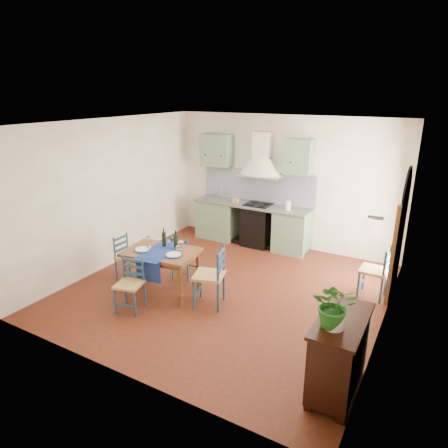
% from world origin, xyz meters
% --- Properties ---
extents(floor, '(5.00, 5.00, 0.00)m').
position_xyz_m(floor, '(0.00, 0.00, 0.00)').
color(floor, '#41180D').
rests_on(floor, ground).
extents(back_wall, '(5.00, 0.96, 2.80)m').
position_xyz_m(back_wall, '(-0.47, 2.29, 1.05)').
color(back_wall, white).
rests_on(back_wall, ground).
extents(right_wall, '(0.26, 5.00, 2.80)m').
position_xyz_m(right_wall, '(2.50, 0.28, 1.34)').
color(right_wall, white).
rests_on(right_wall, ground).
extents(left_wall, '(0.04, 5.00, 2.80)m').
position_xyz_m(left_wall, '(-2.50, 0.00, 1.40)').
color(left_wall, white).
rests_on(left_wall, ground).
extents(ceiling, '(5.00, 5.00, 0.01)m').
position_xyz_m(ceiling, '(0.00, 0.00, 2.80)').
color(ceiling, white).
rests_on(ceiling, back_wall).
extents(dining_table, '(1.27, 0.98, 1.07)m').
position_xyz_m(dining_table, '(-0.91, -0.59, 0.66)').
color(dining_table, brown).
rests_on(dining_table, ground).
extents(chair_near, '(0.47, 0.47, 0.83)m').
position_xyz_m(chair_near, '(-1.00, -1.28, 0.43)').
color(chair_near, navy).
rests_on(chair_near, ground).
extents(chair_far, '(0.41, 0.41, 0.82)m').
position_xyz_m(chair_far, '(-0.92, 0.04, 0.42)').
color(chair_far, navy).
rests_on(chair_far, ground).
extents(chair_left, '(0.38, 0.38, 0.82)m').
position_xyz_m(chair_left, '(-1.77, -0.50, 0.42)').
color(chair_left, navy).
rests_on(chair_left, ground).
extents(chair_right, '(0.57, 0.57, 0.98)m').
position_xyz_m(chair_right, '(0.03, -0.56, 0.51)').
color(chair_right, navy).
rests_on(chair_right, ground).
extents(chair_spare, '(0.44, 0.44, 0.89)m').
position_xyz_m(chair_spare, '(2.23, 1.00, 0.46)').
color(chair_spare, navy).
rests_on(chair_spare, ground).
extents(sideboard, '(0.50, 1.05, 0.94)m').
position_xyz_m(sideboard, '(2.26, -1.50, 0.51)').
color(sideboard, black).
rests_on(sideboard, ground).
extents(potted_plant, '(0.55, 0.51, 0.50)m').
position_xyz_m(potted_plant, '(2.21, -1.70, 1.19)').
color(potted_plant, '#21631E').
rests_on(potted_plant, sideboard).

